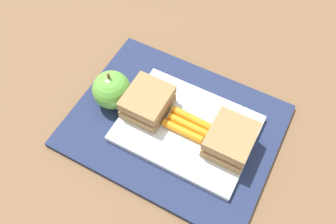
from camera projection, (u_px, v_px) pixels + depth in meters
The scene contains 7 objects.
ground_plane at pixel (174, 127), 0.63m from camera, with size 2.40×2.40×0.00m, color brown.
lunchbag_mat at pixel (174, 126), 0.63m from camera, with size 0.36×0.28×0.01m, color navy.
food_tray at pixel (187, 128), 0.61m from camera, with size 0.23×0.17×0.01m, color white.
sandwich_half_left at pixel (230, 140), 0.57m from camera, with size 0.07×0.08×0.04m.
sandwich_half_right at pixel (147, 102), 0.61m from camera, with size 0.07×0.08×0.04m.
carrot_sticks_bundle at pixel (187, 125), 0.60m from camera, with size 0.08×0.04×0.02m.
apple at pixel (112, 90), 0.62m from camera, with size 0.07×0.07×0.08m.
Camera 1 is at (-0.14, 0.28, 0.55)m, focal length 37.41 mm.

